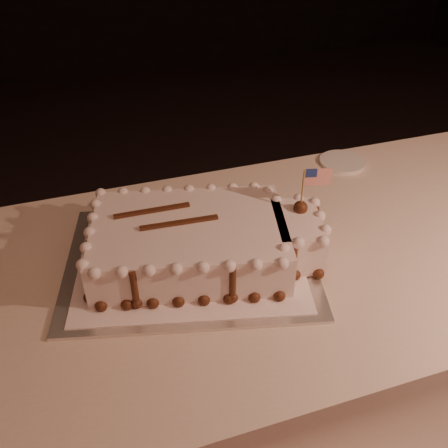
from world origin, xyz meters
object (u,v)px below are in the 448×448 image
object	(u,v)px
sheet_cake	(203,241)
side_plate	(342,162)
cake_board	(191,261)
banquet_table	(320,342)

from	to	relation	value
sheet_cake	side_plate	size ratio (longest dim) A/B	4.05
sheet_cake	side_plate	world-z (taller)	sheet_cake
cake_board	side_plate	xyz separation A→B (m)	(0.55, 0.29, 0.00)
sheet_cake	banquet_table	bearing A→B (deg)	-4.16
side_plate	cake_board	bearing A→B (deg)	-152.07
cake_board	sheet_cake	bearing A→B (deg)	0.49
banquet_table	sheet_cake	size ratio (longest dim) A/B	4.35
side_plate	banquet_table	bearing A→B (deg)	-120.31
cake_board	sheet_cake	distance (m)	0.06
sheet_cake	side_plate	distance (m)	0.60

